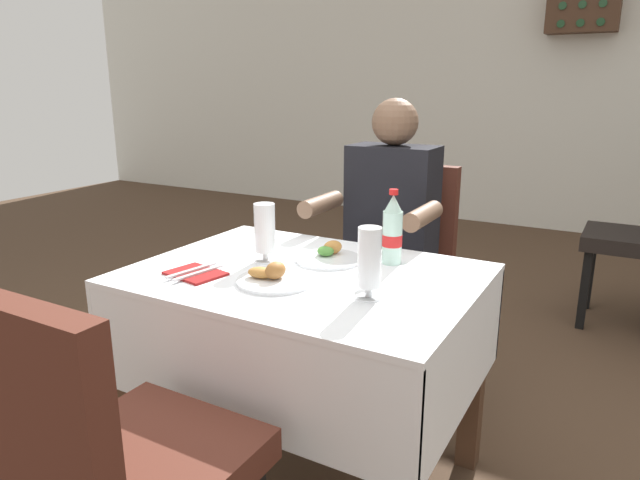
% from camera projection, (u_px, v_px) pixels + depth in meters
% --- Properties ---
extents(ground_plane, '(11.00, 11.00, 0.00)m').
position_uv_depth(ground_plane, '(296.00, 470.00, 1.99)').
color(ground_plane, '#473323').
extents(back_wall, '(11.00, 0.12, 3.03)m').
position_uv_depth(back_wall, '(538.00, 61.00, 5.07)').
color(back_wall, silver).
rests_on(back_wall, ground).
extents(main_dining_table, '(1.07, 0.79, 0.74)m').
position_uv_depth(main_dining_table, '(305.00, 325.00, 1.83)').
color(main_dining_table, white).
rests_on(main_dining_table, ground).
extents(chair_far_diner_seat, '(0.44, 0.50, 0.97)m').
position_uv_depth(chair_far_diner_seat, '(397.00, 262.00, 2.49)').
color(chair_far_diner_seat, '#4C2319').
rests_on(chair_far_diner_seat, ground).
extents(chair_near_camera_side, '(0.44, 0.50, 0.97)m').
position_uv_depth(chair_near_camera_side, '(109.00, 464.00, 1.17)').
color(chair_near_camera_side, '#4C2319').
rests_on(chair_near_camera_side, ground).
extents(seated_diner_far, '(0.50, 0.46, 1.26)m').
position_uv_depth(seated_diner_far, '(386.00, 233.00, 2.36)').
color(seated_diner_far, '#282D42').
rests_on(seated_diner_far, ground).
extents(plate_near_camera, '(0.23, 0.23, 0.06)m').
position_uv_depth(plate_near_camera, '(273.00, 277.00, 1.68)').
color(plate_near_camera, white).
rests_on(plate_near_camera, main_dining_table).
extents(plate_far_diner, '(0.22, 0.22, 0.06)m').
position_uv_depth(plate_far_diner, '(329.00, 256.00, 1.89)').
color(plate_far_diner, white).
rests_on(plate_far_diner, main_dining_table).
extents(beer_glass_left, '(0.07, 0.07, 0.20)m').
position_uv_depth(beer_glass_left, '(369.00, 263.00, 1.53)').
color(beer_glass_left, white).
rests_on(beer_glass_left, main_dining_table).
extents(beer_glass_middle, '(0.07, 0.07, 0.20)m').
position_uv_depth(beer_glass_middle, '(265.00, 230.00, 1.85)').
color(beer_glass_middle, white).
rests_on(beer_glass_middle, main_dining_table).
extents(cola_bottle_primary, '(0.07, 0.07, 0.25)m').
position_uv_depth(cola_bottle_primary, '(392.00, 232.00, 1.84)').
color(cola_bottle_primary, silver).
rests_on(cola_bottle_primary, main_dining_table).
extents(napkin_cutlery_set, '(0.19, 0.20, 0.01)m').
position_uv_depth(napkin_cutlery_set, '(195.00, 273.00, 1.75)').
color(napkin_cutlery_set, maroon).
rests_on(napkin_cutlery_set, main_dining_table).
extents(wall_bottle_rack, '(0.56, 0.21, 0.42)m').
position_uv_depth(wall_bottle_rack, '(584.00, 6.00, 4.66)').
color(wall_bottle_rack, '#472D1E').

